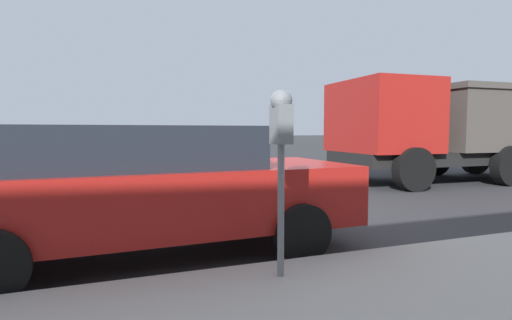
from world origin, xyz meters
TOP-DOWN VIEW (x-y plane):
  - ground_plane at (0.00, 0.00)m, footprint 220.00×220.00m
  - parking_meter at (-2.59, 0.29)m, footprint 0.21×0.19m
  - car_red at (-1.08, 1.26)m, footprint 2.13×4.71m
  - dump_truck at (2.94, -7.50)m, footprint 3.08×6.83m

SIDE VIEW (x-z plane):
  - ground_plane at x=0.00m, z-range 0.00..0.00m
  - car_red at x=-1.08m, z-range 0.05..1.53m
  - parking_meter at x=-2.59m, z-range 0.58..2.21m
  - dump_truck at x=2.94m, z-range 0.19..2.91m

